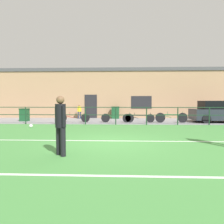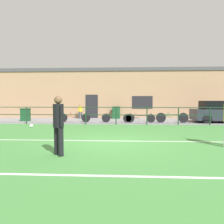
# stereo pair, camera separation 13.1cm
# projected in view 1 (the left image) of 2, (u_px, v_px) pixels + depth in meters

# --- Properties ---
(ground) EXTENTS (60.00, 44.00, 0.04)m
(ground) POSITION_uv_depth(u_px,v_px,m) (112.00, 143.00, 7.72)
(ground) COLOR #478C42
(field_line_touchline) EXTENTS (36.00, 0.11, 0.00)m
(field_line_touchline) POSITION_uv_depth(u_px,v_px,m) (112.00, 141.00, 8.12)
(field_line_touchline) COLOR white
(field_line_touchline) RESTS_ON ground
(field_line_hash) EXTENTS (36.00, 0.11, 0.00)m
(field_line_hash) POSITION_uv_depth(u_px,v_px,m) (104.00, 176.00, 4.33)
(field_line_hash) COLOR white
(field_line_hash) RESTS_ON ground
(pavement_strip) EXTENTS (48.00, 5.00, 0.02)m
(pavement_strip) POSITION_uv_depth(u_px,v_px,m) (117.00, 121.00, 16.19)
(pavement_strip) COLOR gray
(pavement_strip) RESTS_ON ground
(perimeter_fence) EXTENTS (36.07, 0.07, 1.15)m
(perimeter_fence) POSITION_uv_depth(u_px,v_px,m) (116.00, 113.00, 13.66)
(perimeter_fence) COLOR #193823
(perimeter_fence) RESTS_ON ground
(clubhouse_facade) EXTENTS (28.00, 2.56, 4.49)m
(clubhouse_facade) POSITION_uv_depth(u_px,v_px,m) (117.00, 93.00, 19.76)
(clubhouse_facade) COLOR tan
(clubhouse_facade) RESTS_ON ground
(player_goalkeeper) EXTENTS (0.36, 0.36, 1.69)m
(player_goalkeeper) POSITION_uv_depth(u_px,v_px,m) (61.00, 122.00, 5.90)
(player_goalkeeper) COLOR black
(player_goalkeeper) RESTS_ON ground
(soccer_ball_match) EXTENTS (0.21, 0.21, 0.21)m
(soccer_ball_match) POSITION_uv_depth(u_px,v_px,m) (31.00, 126.00, 12.06)
(soccer_ball_match) COLOR white
(soccer_ball_match) RESTS_ON ground
(spectator_child) EXTENTS (0.33, 0.22, 1.24)m
(spectator_child) POSITION_uv_depth(u_px,v_px,m) (79.00, 110.00, 18.10)
(spectator_child) COLOR #232D4C
(spectator_child) RESTS_ON pavement_strip
(parked_car_red) EXTENTS (4.14, 1.92, 1.54)m
(parked_car_red) POSITION_uv_depth(u_px,v_px,m) (221.00, 112.00, 15.04)
(parked_car_red) COLOR #282D38
(parked_car_red) RESTS_ON pavement_strip
(bicycle_parked_0) EXTENTS (2.27, 0.04, 0.71)m
(bicycle_parked_0) POSITION_uv_depth(u_px,v_px,m) (138.00, 118.00, 14.81)
(bicycle_parked_0) COLOR black
(bicycle_parked_0) RESTS_ON pavement_strip
(bicycle_parked_1) EXTENTS (2.29, 0.04, 0.73)m
(bicycle_parked_1) POSITION_uv_depth(u_px,v_px,m) (74.00, 118.00, 15.01)
(bicycle_parked_1) COLOR black
(bicycle_parked_1) RESTS_ON pavement_strip
(bicycle_parked_2) EXTENTS (2.25, 0.04, 0.78)m
(bicycle_parked_2) POSITION_uv_depth(u_px,v_px,m) (171.00, 117.00, 14.71)
(bicycle_parked_2) COLOR black
(bicycle_parked_2) RESTS_ON pavement_strip
(bicycle_parked_3) EXTENTS (2.33, 0.04, 0.72)m
(bicycle_parked_3) POSITION_uv_depth(u_px,v_px,m) (117.00, 118.00, 14.88)
(bicycle_parked_3) COLOR black
(bicycle_parked_3) RESTS_ON pavement_strip
(trash_bin_0) EXTENTS (0.69, 0.58, 1.04)m
(trash_bin_0) POSITION_uv_depth(u_px,v_px,m) (115.00, 112.00, 18.14)
(trash_bin_0) COLOR #194C28
(trash_bin_0) RESTS_ON pavement_strip
(trash_bin_1) EXTENTS (0.63, 0.53, 0.96)m
(trash_bin_1) POSITION_uv_depth(u_px,v_px,m) (24.00, 115.00, 15.83)
(trash_bin_1) COLOR #194C28
(trash_bin_1) RESTS_ON pavement_strip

